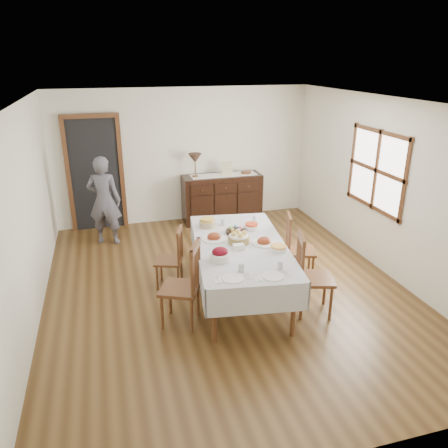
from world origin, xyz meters
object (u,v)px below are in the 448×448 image
object	(u,v)px
chair_left_far	(172,257)
chair_right_near	(311,274)
person	(104,198)
sideboard	(222,198)
chair_left_near	(184,284)
chair_right_far	(297,247)
dining_table	(240,250)
table_lamp	(195,159)

from	to	relation	value
chair_left_far	chair_right_near	xyz separation A→B (m)	(1.59, -1.16, 0.10)
person	sideboard	bearing A→B (deg)	-148.51
chair_left_near	person	world-z (taller)	person
chair_left_far	chair_right_far	distance (m)	1.83
chair_left_near	chair_right_far	size ratio (longest dim) A/B	1.08
chair_right_far	person	xyz separation A→B (m)	(-2.68, 2.14, 0.33)
dining_table	sideboard	distance (m)	3.07
dining_table	table_lamp	distance (m)	3.06
sideboard	person	size ratio (longest dim) A/B	0.93
chair_left_near	chair_left_far	size ratio (longest dim) A/B	1.21
person	table_lamp	xyz separation A→B (m)	(1.74, 0.57, 0.45)
dining_table	person	distance (m)	2.98
dining_table	chair_left_near	world-z (taller)	chair_left_near
chair_right_near	dining_table	bearing A→B (deg)	66.82
chair_left_far	chair_right_near	size ratio (longest dim) A/B	0.82
chair_left_far	table_lamp	distance (m)	2.74
chair_left_far	chair_right_far	xyz separation A→B (m)	(1.81, -0.26, 0.05)
dining_table	chair_right_near	distance (m)	0.97
dining_table	chair_left_far	size ratio (longest dim) A/B	2.75
person	chair_left_near	bearing A→B (deg)	124.10
dining_table	person	bearing A→B (deg)	132.72
chair_left_near	table_lamp	size ratio (longest dim) A/B	2.36
chair_right_far	sideboard	xyz separation A→B (m)	(-0.40, 2.71, -0.04)
dining_table	person	world-z (taller)	person
chair_left_far	person	xyz separation A→B (m)	(-0.86, 1.89, 0.39)
chair_right_far	person	size ratio (longest dim) A/B	0.60
table_lamp	chair_left_near	bearing A→B (deg)	-104.45
chair_right_far	table_lamp	world-z (taller)	table_lamp
dining_table	sideboard	bearing A→B (deg)	87.10
table_lamp	chair_right_far	bearing A→B (deg)	-70.98
chair_right_near	sideboard	bearing A→B (deg)	18.92
chair_right_near	table_lamp	bearing A→B (deg)	27.20
dining_table	chair_right_near	size ratio (longest dim) A/B	2.26
chair_right_near	table_lamp	world-z (taller)	table_lamp
sideboard	table_lamp	world-z (taller)	table_lamp
chair_left_near	chair_right_near	xyz separation A→B (m)	(1.59, -0.17, 0.00)
table_lamp	chair_left_far	bearing A→B (deg)	-109.71
chair_left_near	chair_right_near	size ratio (longest dim) A/B	1.00
dining_table	chair_right_near	bearing A→B (deg)	-31.50
sideboard	chair_left_near	bearing A→B (deg)	-112.40
chair_right_near	sideboard	distance (m)	3.62
chair_right_near	person	world-z (taller)	person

